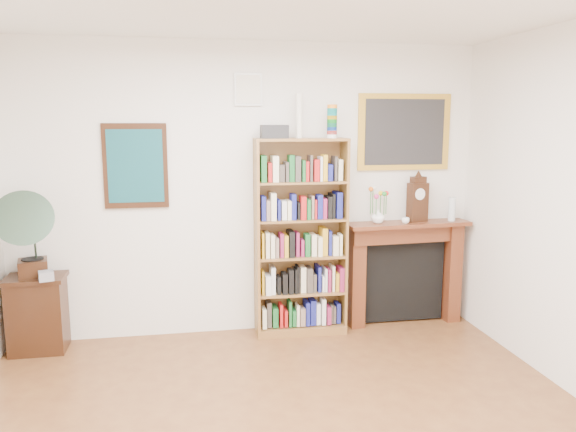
{
  "coord_description": "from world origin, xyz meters",
  "views": [
    {
      "loc": [
        -0.58,
        -2.85,
        2.06
      ],
      "look_at": [
        0.22,
        1.6,
        1.29
      ],
      "focal_mm": 35.0,
      "sensor_mm": 36.0,
      "label": 1
    }
  ],
  "objects_px": {
    "fireplace": "(404,264)",
    "cd_stack": "(46,276)",
    "gramophone": "(26,229)",
    "bookshelf": "(301,226)",
    "mantel_clock": "(418,200)",
    "bottle_right": "(453,210)",
    "bottle_left": "(452,209)",
    "flower_vase": "(378,216)",
    "teacup": "(406,221)",
    "side_cabinet": "(38,314)"
  },
  "relations": [
    {
      "from": "bottle_left",
      "to": "flower_vase",
      "type": "bearing_deg",
      "value": 179.32
    },
    {
      "from": "cd_stack",
      "to": "teacup",
      "type": "xyz_separation_m",
      "value": [
        3.33,
        0.14,
        0.36
      ]
    },
    {
      "from": "cd_stack",
      "to": "bottle_left",
      "type": "distance_m",
      "value": 3.87
    },
    {
      "from": "side_cabinet",
      "to": "flower_vase",
      "type": "relative_size",
      "value": 5.12
    },
    {
      "from": "bookshelf",
      "to": "bottle_right",
      "type": "bearing_deg",
      "value": 3.22
    },
    {
      "from": "mantel_clock",
      "to": "teacup",
      "type": "relative_size",
      "value": 6.03
    },
    {
      "from": "side_cabinet",
      "to": "mantel_clock",
      "type": "bearing_deg",
      "value": 0.83
    },
    {
      "from": "bookshelf",
      "to": "bottle_right",
      "type": "xyz_separation_m",
      "value": [
        1.59,
        0.06,
        0.1
      ]
    },
    {
      "from": "bottle_right",
      "to": "bottle_left",
      "type": "bearing_deg",
      "value": -125.87
    },
    {
      "from": "flower_vase",
      "to": "teacup",
      "type": "distance_m",
      "value": 0.27
    },
    {
      "from": "bookshelf",
      "to": "side_cabinet",
      "type": "relative_size",
      "value": 3.14
    },
    {
      "from": "gramophone",
      "to": "bottle_right",
      "type": "bearing_deg",
      "value": -10.5
    },
    {
      "from": "cd_stack",
      "to": "bottle_right",
      "type": "distance_m",
      "value": 3.9
    },
    {
      "from": "teacup",
      "to": "side_cabinet",
      "type": "bearing_deg",
      "value": 179.8
    },
    {
      "from": "fireplace",
      "to": "bottle_left",
      "type": "height_order",
      "value": "bottle_left"
    },
    {
      "from": "mantel_clock",
      "to": "gramophone",
      "type": "bearing_deg",
      "value": 169.37
    },
    {
      "from": "bottle_left",
      "to": "teacup",
      "type": "bearing_deg",
      "value": -173.42
    },
    {
      "from": "side_cabinet",
      "to": "bottle_right",
      "type": "distance_m",
      "value": 4.09
    },
    {
      "from": "bottle_right",
      "to": "flower_vase",
      "type": "bearing_deg",
      "value": -177.52
    },
    {
      "from": "side_cabinet",
      "to": "bottle_left",
      "type": "xyz_separation_m",
      "value": [
        3.97,
        0.05,
        0.84
      ]
    },
    {
      "from": "fireplace",
      "to": "teacup",
      "type": "bearing_deg",
      "value": -116.88
    },
    {
      "from": "bookshelf",
      "to": "cd_stack",
      "type": "relative_size",
      "value": 18.24
    },
    {
      "from": "mantel_clock",
      "to": "flower_vase",
      "type": "xyz_separation_m",
      "value": [
        -0.42,
        -0.02,
        -0.15
      ]
    },
    {
      "from": "gramophone",
      "to": "cd_stack",
      "type": "distance_m",
      "value": 0.44
    },
    {
      "from": "flower_vase",
      "to": "teacup",
      "type": "xyz_separation_m",
      "value": [
        0.26,
        -0.07,
        -0.04
      ]
    },
    {
      "from": "fireplace",
      "to": "bottle_right",
      "type": "distance_m",
      "value": 0.73
    },
    {
      "from": "gramophone",
      "to": "bottle_left",
      "type": "height_order",
      "value": "gramophone"
    },
    {
      "from": "mantel_clock",
      "to": "bookshelf",
      "type": "bearing_deg",
      "value": 168.7
    },
    {
      "from": "bookshelf",
      "to": "gramophone",
      "type": "distance_m",
      "value": 2.44
    },
    {
      "from": "mantel_clock",
      "to": "side_cabinet",
      "type": "bearing_deg",
      "value": 167.62
    },
    {
      "from": "fireplace",
      "to": "mantel_clock",
      "type": "distance_m",
      "value": 0.67
    },
    {
      "from": "fireplace",
      "to": "gramophone",
      "type": "relative_size",
      "value": 1.61
    },
    {
      "from": "bookshelf",
      "to": "fireplace",
      "type": "distance_m",
      "value": 1.18
    },
    {
      "from": "bookshelf",
      "to": "fireplace",
      "type": "bearing_deg",
      "value": 5.28
    },
    {
      "from": "side_cabinet",
      "to": "gramophone",
      "type": "distance_m",
      "value": 0.8
    },
    {
      "from": "mantel_clock",
      "to": "cd_stack",
      "type": "bearing_deg",
      "value": 170.15
    },
    {
      "from": "bookshelf",
      "to": "fireplace",
      "type": "height_order",
      "value": "bookshelf"
    },
    {
      "from": "mantel_clock",
      "to": "bottle_left",
      "type": "distance_m",
      "value": 0.37
    },
    {
      "from": "gramophone",
      "to": "teacup",
      "type": "height_order",
      "value": "gramophone"
    },
    {
      "from": "bookshelf",
      "to": "fireplace",
      "type": "relative_size",
      "value": 1.72
    },
    {
      "from": "gramophone",
      "to": "cd_stack",
      "type": "bearing_deg",
      "value": -28.5
    },
    {
      "from": "fireplace",
      "to": "cd_stack",
      "type": "xyz_separation_m",
      "value": [
        -3.38,
        -0.26,
        0.12
      ]
    },
    {
      "from": "teacup",
      "to": "bottle_right",
      "type": "distance_m",
      "value": 0.56
    },
    {
      "from": "gramophone",
      "to": "cd_stack",
      "type": "height_order",
      "value": "gramophone"
    },
    {
      "from": "teacup",
      "to": "fireplace",
      "type": "bearing_deg",
      "value": 66.38
    },
    {
      "from": "cd_stack",
      "to": "bookshelf",
      "type": "bearing_deg",
      "value": 4.5
    },
    {
      "from": "gramophone",
      "to": "teacup",
      "type": "relative_size",
      "value": 10.59
    },
    {
      "from": "cd_stack",
      "to": "flower_vase",
      "type": "relative_size",
      "value": 0.88
    },
    {
      "from": "cd_stack",
      "to": "bottle_right",
      "type": "xyz_separation_m",
      "value": [
        3.87,
        0.24,
        0.43
      ]
    },
    {
      "from": "bookshelf",
      "to": "flower_vase",
      "type": "xyz_separation_m",
      "value": [
        0.78,
        0.03,
        0.07
      ]
    }
  ]
}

